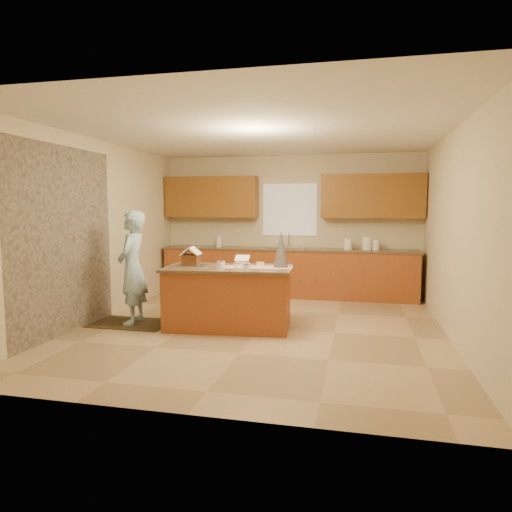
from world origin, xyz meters
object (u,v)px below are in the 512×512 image
object	(u,v)px
boy	(132,268)
gingerbread_house	(191,258)
island_base	(228,299)
tinsel_tree	(281,249)

from	to	relation	value
boy	gingerbread_house	distance (m)	0.91
island_base	boy	bearing A→B (deg)	178.99
tinsel_tree	island_base	bearing A→B (deg)	-170.97
tinsel_tree	boy	bearing A→B (deg)	-174.04
tinsel_tree	boy	world-z (taller)	boy
island_base	tinsel_tree	world-z (taller)	tinsel_tree
tinsel_tree	boy	distance (m)	2.16
island_base	gingerbread_house	bearing A→B (deg)	-174.81
boy	gingerbread_house	bearing A→B (deg)	82.62
boy	island_base	bearing A→B (deg)	86.21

